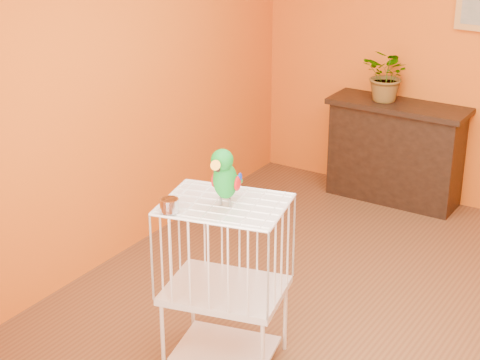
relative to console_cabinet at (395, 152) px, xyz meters
The scene contains 7 objects.
ground 2.19m from the console_cabinet, 72.17° to the right, with size 4.50×4.50×0.00m, color brown.
room_shell 2.43m from the console_cabinet, 72.17° to the right, with size 4.50×4.50×4.50m.
console_cabinet is the anchor object (origin of this frame).
potted_plant 0.62m from the console_cabinet, behind, with size 0.40×0.45×0.35m, color #26722D.
birdcage 2.78m from the console_cabinet, 88.09° to the right, with size 0.76×0.65×1.02m.
feed_cup 3.10m from the console_cabinet, 91.71° to the right, with size 0.10×0.10×0.07m, color silver.
parrot 2.91m from the console_cabinet, 87.67° to the right, with size 0.17×0.31×0.34m.
Camera 1 is at (1.65, -4.08, 2.81)m, focal length 60.00 mm.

